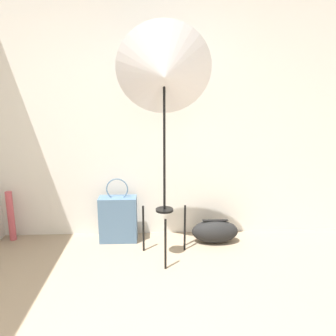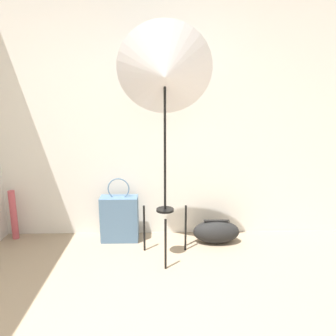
% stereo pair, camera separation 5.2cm
% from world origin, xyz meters
% --- Properties ---
extents(wall_back, '(8.00, 0.05, 2.60)m').
position_xyz_m(wall_back, '(0.00, 2.51, 1.30)').
color(wall_back, silver).
rests_on(wall_back, ground_plane).
extents(photo_umbrella, '(0.83, 0.50, 2.08)m').
position_xyz_m(photo_umbrella, '(0.13, 1.95, 1.65)').
color(photo_umbrella, black).
rests_on(photo_umbrella, ground_plane).
extents(tote_bag, '(0.38, 0.18, 0.67)m').
position_xyz_m(tote_bag, '(-0.34, 2.31, 0.24)').
color(tote_bag, slate).
rests_on(tote_bag, ground_plane).
extents(duffel_bag, '(0.47, 0.23, 0.24)m').
position_xyz_m(duffel_bag, '(0.66, 2.23, 0.12)').
color(duffel_bag, black).
rests_on(duffel_bag, ground_plane).
extents(paper_roll, '(0.07, 0.07, 0.52)m').
position_xyz_m(paper_roll, '(-1.45, 2.38, 0.26)').
color(paper_roll, '#BC4C56').
rests_on(paper_roll, ground_plane).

